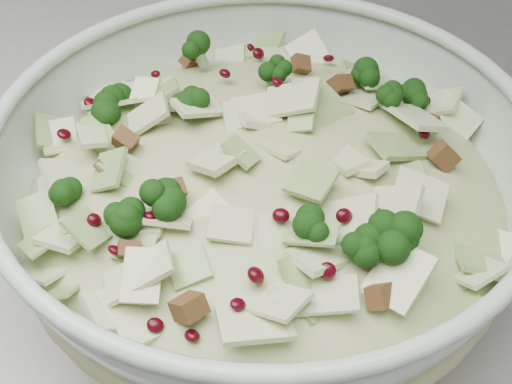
# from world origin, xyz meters

# --- Properties ---
(mixing_bowl) EXTENTS (0.49, 0.49, 0.16)m
(mixing_bowl) POSITION_xyz_m (-0.56, 1.60, 0.98)
(mixing_bowl) COLOR beige
(mixing_bowl) RESTS_ON counter
(salad) EXTENTS (0.49, 0.49, 0.16)m
(salad) POSITION_xyz_m (-0.56, 1.60, 1.01)
(salad) COLOR #B1BD81
(salad) RESTS_ON mixing_bowl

